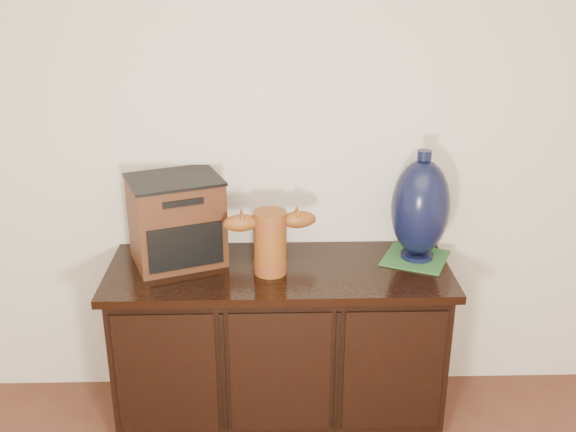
{
  "coord_description": "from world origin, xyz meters",
  "views": [
    {
      "loc": [
        -0.03,
        -0.36,
        2.02
      ],
      "look_at": [
        0.04,
        2.18,
        1.01
      ],
      "focal_mm": 42.0,
      "sensor_mm": 36.0,
      "label": 1
    }
  ],
  "objects_px": {
    "terracotta_vessel": "(270,239)",
    "spray_can": "(263,236)",
    "sideboard": "(279,342)",
    "lamp_base": "(420,208)",
    "tv_radio": "(176,220)"
  },
  "relations": [
    {
      "from": "terracotta_vessel",
      "to": "spray_can",
      "type": "height_order",
      "value": "terracotta_vessel"
    },
    {
      "from": "sideboard",
      "to": "spray_can",
      "type": "height_order",
      "value": "spray_can"
    },
    {
      "from": "lamp_base",
      "to": "spray_can",
      "type": "xyz_separation_m",
      "value": [
        -0.67,
        0.06,
        -0.15
      ]
    },
    {
      "from": "lamp_base",
      "to": "terracotta_vessel",
      "type": "bearing_deg",
      "value": -169.65
    },
    {
      "from": "tv_radio",
      "to": "lamp_base",
      "type": "relative_size",
      "value": 0.95
    },
    {
      "from": "sideboard",
      "to": "spray_can",
      "type": "xyz_separation_m",
      "value": [
        -0.07,
        0.14,
        0.46
      ]
    },
    {
      "from": "terracotta_vessel",
      "to": "tv_radio",
      "type": "relative_size",
      "value": 0.84
    },
    {
      "from": "tv_radio",
      "to": "spray_can",
      "type": "bearing_deg",
      "value": -13.26
    },
    {
      "from": "tv_radio",
      "to": "terracotta_vessel",
      "type": "bearing_deg",
      "value": -38.62
    },
    {
      "from": "terracotta_vessel",
      "to": "lamp_base",
      "type": "distance_m",
      "value": 0.66
    },
    {
      "from": "terracotta_vessel",
      "to": "sideboard",
      "type": "bearing_deg",
      "value": 38.73
    },
    {
      "from": "tv_radio",
      "to": "lamp_base",
      "type": "xyz_separation_m",
      "value": [
        1.04,
        -0.01,
        0.05
      ]
    },
    {
      "from": "terracotta_vessel",
      "to": "lamp_base",
      "type": "height_order",
      "value": "lamp_base"
    },
    {
      "from": "terracotta_vessel",
      "to": "tv_radio",
      "type": "bearing_deg",
      "value": 154.58
    },
    {
      "from": "terracotta_vessel",
      "to": "lamp_base",
      "type": "xyz_separation_m",
      "value": [
        0.64,
        0.12,
        0.08
      ]
    }
  ]
}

